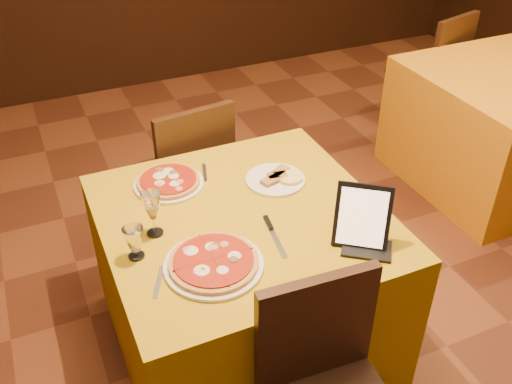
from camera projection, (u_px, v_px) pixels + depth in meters
name	position (u px, v px, depth m)	size (l,w,h in m)	color
floor	(380.00, 374.00, 2.56)	(6.00, 7.00, 0.01)	#5E2D19
main_table	(244.00, 283.00, 2.49)	(1.10, 1.10, 0.75)	#B6920B
side_table	(501.00, 128.00, 3.65)	(1.10, 1.10, 0.75)	orange
chair_main_far	(183.00, 173.00, 3.07)	(0.47, 0.47, 0.91)	black
chair_side_far	(425.00, 71.00, 4.21)	(0.39, 0.39, 0.91)	black
pizza_near	(214.00, 263.00, 2.02)	(0.36, 0.36, 0.03)	white
pizza_far	(169.00, 182.00, 2.44)	(0.30, 0.30, 0.03)	white
cutlet_dish	(275.00, 179.00, 2.47)	(0.26, 0.26, 0.03)	white
wine_glass	(153.00, 214.00, 2.13)	(0.09, 0.09, 0.19)	#CFCC76
water_glass	(134.00, 243.00, 2.04)	(0.08, 0.08, 0.13)	silver
tablet	(362.00, 217.00, 2.07)	(0.20, 0.02, 0.24)	black
knife	(275.00, 237.00, 2.16)	(0.25, 0.02, 0.01)	silver
fork_near	(159.00, 282.00, 1.96)	(0.16, 0.02, 0.01)	#BBBAC1
fork_far	(205.00, 173.00, 2.53)	(0.15, 0.02, 0.01)	silver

